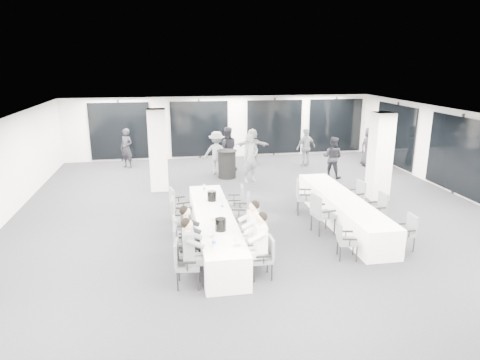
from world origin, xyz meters
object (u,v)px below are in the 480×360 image
(standing_guest_d, at_px, (306,145))
(standing_guest_a, at_px, (250,155))
(banquet_table_side, at_px, (342,210))
(chair_main_left_fourth, at_px, (179,215))
(cocktail_table, at_px, (227,164))
(chair_main_right_near, at_px, (265,255))
(standing_guest_g, at_px, (126,146))
(chair_main_right_second, at_px, (258,239))
(chair_side_right_far, at_px, (357,194))
(chair_side_right_near, at_px, (407,230))
(chair_main_left_far, at_px, (178,203))
(chair_main_left_mid, at_px, (181,233))
(ice_bucket_far, at_px, (212,196))
(chair_side_left_mid, at_px, (320,212))
(standing_guest_f, at_px, (252,144))
(ice_bucket_near, at_px, (221,225))
(chair_main_right_fourth, at_px, (243,209))
(banquet_table_main, at_px, (214,229))
(standing_guest_h, at_px, (333,155))
(chair_main_right_mid, at_px, (250,224))
(chair_side_left_far, at_px, (302,195))
(standing_guest_c, at_px, (217,150))
(chair_main_right_far, at_px, (237,200))
(standing_guest_b, at_px, (227,146))
(chair_main_left_second, at_px, (182,245))
(chair_side_right_mid, at_px, (378,208))
(chair_side_left_near, at_px, (344,238))
(standing_guest_e, at_px, (369,144))
(chair_main_left_near, at_px, (184,261))

(standing_guest_d, bearing_deg, standing_guest_a, 15.01)
(banquet_table_side, xyz_separation_m, chair_main_left_fourth, (-4.45, -0.14, 0.20))
(cocktail_table, distance_m, chair_main_left_fourth, 5.74)
(chair_main_right_near, relative_size, standing_guest_g, 0.47)
(chair_main_right_near, distance_m, chair_main_right_second, 0.74)
(chair_side_right_far, bearing_deg, cocktail_table, 30.18)
(chair_side_right_near, bearing_deg, chair_main_left_far, 63.74)
(chair_main_left_mid, xyz_separation_m, ice_bucket_far, (0.89, 1.50, 0.37))
(chair_main_right_near, relative_size, chair_side_left_mid, 0.85)
(chair_main_left_fourth, bearing_deg, standing_guest_f, 160.79)
(ice_bucket_near, bearing_deg, chair_main_right_fourth, 65.29)
(banquet_table_main, height_order, ice_bucket_far, ice_bucket_far)
(chair_side_right_near, xyz_separation_m, standing_guest_f, (-1.88, 9.14, 0.39))
(banquet_table_main, bearing_deg, chair_main_right_second, -54.21)
(standing_guest_f, height_order, standing_guest_g, standing_guest_g)
(chair_main_left_far, height_order, chair_side_left_mid, chair_side_left_mid)
(standing_guest_f, xyz_separation_m, standing_guest_h, (2.58, -2.67, 0.01))
(chair_main_right_mid, bearing_deg, chair_side_left_mid, -84.82)
(banquet_table_main, xyz_separation_m, standing_guest_g, (-2.71, 8.31, 0.56))
(chair_main_right_second, distance_m, chair_main_right_mid, 0.87)
(chair_main_left_mid, xyz_separation_m, chair_main_left_far, (-0.01, 1.94, 0.07))
(cocktail_table, distance_m, chair_side_right_near, 7.84)
(chair_side_left_far, bearing_deg, banquet_table_main, -44.55)
(cocktail_table, distance_m, ice_bucket_near, 7.13)
(standing_guest_c, bearing_deg, chair_main_right_second, 110.44)
(chair_main_right_mid, height_order, chair_side_left_far, chair_side_left_far)
(chair_main_right_mid, height_order, standing_guest_g, standing_guest_g)
(cocktail_table, bearing_deg, ice_bucket_far, -102.73)
(chair_side_right_far, bearing_deg, standing_guest_g, 40.25)
(chair_main_right_far, height_order, standing_guest_b, standing_guest_b)
(banquet_table_side, xyz_separation_m, chair_main_left_second, (-4.45, -2.00, 0.17))
(chair_side_right_mid, bearing_deg, standing_guest_c, 28.77)
(chair_side_right_far, height_order, standing_guest_c, standing_guest_c)
(chair_main_right_far, bearing_deg, chair_main_right_second, -172.57)
(chair_main_right_far, bearing_deg, banquet_table_side, -99.31)
(banquet_table_side, height_order, ice_bucket_far, ice_bucket_far)
(banquet_table_side, height_order, chair_side_left_near, chair_side_left_near)
(chair_main_right_fourth, bearing_deg, chair_side_left_near, -123.44)
(chair_main_left_second, relative_size, chair_side_left_mid, 0.93)
(standing_guest_e, relative_size, standing_guest_f, 1.07)
(standing_guest_d, xyz_separation_m, ice_bucket_near, (-4.71, -8.34, -0.02))
(chair_main_left_far, relative_size, chair_side_right_mid, 1.07)
(chair_main_left_near, bearing_deg, banquet_table_side, 127.70)
(standing_guest_g, bearing_deg, chair_main_right_second, -30.27)
(cocktail_table, distance_m, chair_main_left_mid, 6.74)
(chair_main_right_mid, height_order, standing_guest_e, standing_guest_e)
(chair_main_left_fourth, relative_size, chair_side_left_mid, 0.97)
(banquet_table_side, relative_size, standing_guest_h, 2.79)
(chair_main_right_far, distance_m, standing_guest_d, 6.92)
(cocktail_table, bearing_deg, chair_main_left_near, -104.16)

